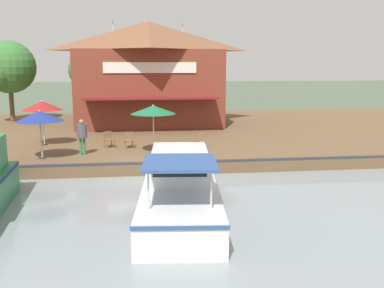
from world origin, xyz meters
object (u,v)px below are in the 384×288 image
Objects in this scene: cafe_chair_beside_entrance at (109,138)px; tree_upstream_bank at (94,66)px; tree_behind_restaurant at (6,68)px; cafe_chair_back_row_seat at (129,139)px; patio_umbrella_by_entrance at (40,116)px; waterfront_restaurant at (149,72)px; motorboat_second_along at (180,187)px; patio_umbrella_mid_patio_right at (42,106)px; person_mid_patio at (82,132)px; cafe_chair_far_corner_seat at (201,140)px; patio_umbrella_far_corner at (153,110)px.

tree_upstream_bank reaches higher than cafe_chair_beside_entrance.
tree_behind_restaurant is (-11.55, -8.35, 3.61)m from cafe_chair_beside_entrance.
cafe_chair_beside_entrance is 1.00× the size of cafe_chair_back_row_seat.
patio_umbrella_by_entrance is 15.15m from tree_behind_restaurant.
waterfront_restaurant is at bearing 165.61° from cafe_chair_beside_entrance.
motorboat_second_along is (18.30, 0.57, -3.60)m from waterfront_restaurant.
tree_behind_restaurant is at bearing -150.84° from motorboat_second_along.
patio_umbrella_mid_patio_right reaches higher than cafe_chair_beside_entrance.
person_mid_patio is 15.45m from tree_behind_restaurant.
waterfront_restaurant is 10.46m from patio_umbrella_mid_patio_right.
patio_umbrella_by_entrance is 2.12m from person_mid_patio.
motorboat_second_along reaches higher than cafe_chair_far_corner_seat.
waterfront_restaurant is at bearing 79.25° from tree_behind_restaurant.
cafe_chair_beside_entrance is at bearing -127.71° from patio_umbrella_far_corner.
waterfront_restaurant is 12.16m from person_mid_patio.
motorboat_second_along is (6.35, 5.96, -1.80)m from patio_umbrella_by_entrance.
patio_umbrella_by_entrance is 4.82m from cafe_chair_back_row_seat.
waterfront_restaurant is 18.66m from motorboat_second_along.
cafe_chair_beside_entrance is 4.97m from cafe_chair_far_corner_seat.
patio_umbrella_mid_patio_right reaches higher than patio_umbrella_far_corner.
tree_upstream_bank is (-16.60, -0.94, 3.15)m from person_mid_patio.
waterfront_restaurant is 10.36m from cafe_chair_beside_entrance.
patio_umbrella_far_corner is 2.87× the size of cafe_chair_back_row_seat.
patio_umbrella_mid_patio_right reaches higher than person_mid_patio.
motorboat_second_along is at bearing 33.65° from patio_umbrella_mid_patio_right.
waterfront_restaurant is 1.71× the size of tree_behind_restaurant.
tree_upstream_bank is at bearing -168.15° from cafe_chair_back_row_seat.
cafe_chair_back_row_seat is at bearing 11.85° from tree_upstream_bank.
person_mid_patio is 16.92m from tree_upstream_bank.
cafe_chair_beside_entrance is (-2.45, 2.95, -1.54)m from patio_umbrella_by_entrance.
patio_umbrella_mid_patio_right is at bearing -106.90° from cafe_chair_back_row_seat.
waterfront_restaurant is 11.44m from patio_umbrella_far_corner.
waterfront_restaurant is at bearing -178.22° from motorboat_second_along.
tree_upstream_bank reaches higher than patio_umbrella_mid_patio_right.
person_mid_patio is at bearing -32.64° from cafe_chair_beside_entrance.
patio_umbrella_by_entrance is 0.94× the size of patio_umbrella_mid_patio_right.
tree_behind_restaurant reaches higher than patio_umbrella_mid_patio_right.
cafe_chair_far_corner_seat is 0.48× the size of person_mid_patio.
tree_upstream_bank is at bearing -139.47° from waterfront_restaurant.
waterfront_restaurant reaches higher than cafe_chair_beside_entrance.
tree_behind_restaurant reaches higher than patio_umbrella_far_corner.
patio_umbrella_by_entrance is at bearing -24.27° from waterfront_restaurant.
cafe_chair_back_row_seat and cafe_chair_far_corner_seat have the same top height.
patio_umbrella_far_corner reaches higher than person_mid_patio.
cafe_chair_far_corner_seat is at bearing 96.34° from person_mid_patio.
waterfront_restaurant is 11.40m from cafe_chair_far_corner_seat.
tree_upstream_bank is at bearing -171.96° from cafe_chair_beside_entrance.
tree_behind_restaurant is (-20.35, -11.35, 3.87)m from motorboat_second_along.
patio_umbrella_far_corner reaches higher than patio_umbrella_by_entrance.
tree_behind_restaurant is (3.25, -6.26, -0.16)m from tree_upstream_bank.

